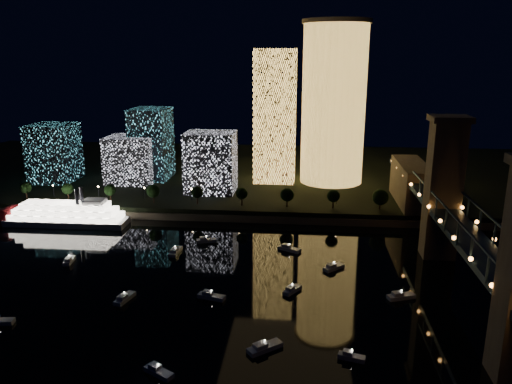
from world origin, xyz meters
TOP-DOWN VIEW (x-y plane):
  - ground at (0.00, 0.00)m, footprint 520.00×520.00m
  - far_bank at (0.00, 160.00)m, footprint 420.00×160.00m
  - seawall at (0.00, 82.00)m, footprint 420.00×6.00m
  - tower_cylindrical at (31.17, 136.12)m, footprint 34.00×34.00m
  - tower_rectangular at (1.58, 136.32)m, footprint 21.17×21.17m
  - midrise_blocks at (-69.99, 124.12)m, footprint 108.26×46.15m
  - truss_bridge at (65.00, 3.72)m, footprint 13.00×266.00m
  - riverboat at (-84.79, 69.75)m, footprint 55.13×12.20m
  - motorboats at (-7.13, 15.69)m, footprint 118.69×87.03m
  - esplanade_trees at (-18.51, 88.00)m, footprint 166.10×7.00m
  - street_lamps at (-34.00, 94.00)m, footprint 132.70×0.70m

SIDE VIEW (x-z plane):
  - ground at x=0.00m, z-range 0.00..0.00m
  - motorboats at x=-7.13m, z-range -0.58..2.20m
  - seawall at x=0.00m, z-range 0.00..3.00m
  - far_bank at x=0.00m, z-range 0.00..5.00m
  - riverboat at x=-84.79m, z-range -4.03..12.53m
  - street_lamps at x=-34.00m, z-range 6.20..11.85m
  - esplanade_trees at x=-18.51m, z-range 5.96..14.96m
  - truss_bridge at x=65.00m, z-range -8.75..41.25m
  - midrise_blocks at x=-69.99m, z-range 1.59..38.90m
  - tower_rectangular at x=1.58m, z-range 5.00..72.36m
  - tower_cylindrical at x=31.17m, z-range 5.13..86.17m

